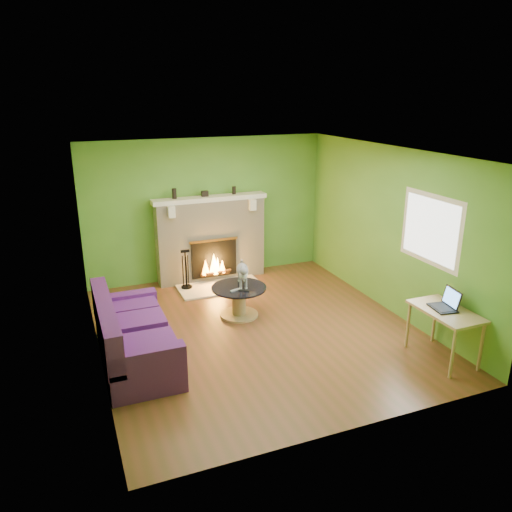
% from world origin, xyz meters
% --- Properties ---
extents(floor, '(5.00, 5.00, 0.00)m').
position_xyz_m(floor, '(0.00, 0.00, 0.00)').
color(floor, brown).
rests_on(floor, ground).
extents(ceiling, '(5.00, 5.00, 0.00)m').
position_xyz_m(ceiling, '(0.00, 0.00, 2.60)').
color(ceiling, white).
rests_on(ceiling, wall_back).
extents(wall_back, '(5.00, 0.00, 5.00)m').
position_xyz_m(wall_back, '(0.00, 2.50, 1.30)').
color(wall_back, '#4B872C').
rests_on(wall_back, floor).
extents(wall_front, '(5.00, 0.00, 5.00)m').
position_xyz_m(wall_front, '(0.00, -2.50, 1.30)').
color(wall_front, '#4B872C').
rests_on(wall_front, floor).
extents(wall_left, '(0.00, 5.00, 5.00)m').
position_xyz_m(wall_left, '(-2.25, 0.00, 1.30)').
color(wall_left, '#4B872C').
rests_on(wall_left, floor).
extents(wall_right, '(0.00, 5.00, 5.00)m').
position_xyz_m(wall_right, '(2.25, 0.00, 1.30)').
color(wall_right, '#4B872C').
rests_on(wall_right, floor).
extents(window_frame, '(0.00, 1.20, 1.20)m').
position_xyz_m(window_frame, '(2.24, -0.90, 1.55)').
color(window_frame, silver).
rests_on(window_frame, wall_right).
extents(window_pane, '(0.00, 1.06, 1.06)m').
position_xyz_m(window_pane, '(2.23, -0.90, 1.55)').
color(window_pane, white).
rests_on(window_pane, wall_right).
extents(fireplace, '(2.10, 0.46, 1.58)m').
position_xyz_m(fireplace, '(0.00, 2.32, 0.77)').
color(fireplace, beige).
rests_on(fireplace, floor).
extents(hearth, '(1.50, 0.75, 0.03)m').
position_xyz_m(hearth, '(0.00, 1.80, 0.01)').
color(hearth, beige).
rests_on(hearth, floor).
extents(mantel, '(2.10, 0.28, 0.08)m').
position_xyz_m(mantel, '(0.00, 2.30, 1.54)').
color(mantel, silver).
rests_on(mantel, fireplace).
extents(sofa, '(0.89, 1.95, 0.87)m').
position_xyz_m(sofa, '(-1.86, -0.22, 0.34)').
color(sofa, '#551B69').
rests_on(sofa, floor).
extents(coffee_table, '(0.86, 0.86, 0.49)m').
position_xyz_m(coffee_table, '(-0.08, 0.57, 0.28)').
color(coffee_table, tan).
rests_on(coffee_table, floor).
extents(desk, '(0.55, 0.95, 0.70)m').
position_xyz_m(desk, '(1.95, -1.68, 0.61)').
color(desk, tan).
rests_on(desk, floor).
extents(cat, '(0.41, 0.69, 0.41)m').
position_xyz_m(cat, '(-0.00, 0.62, 0.69)').
color(cat, slate).
rests_on(cat, coffee_table).
extents(remote_silver, '(0.18, 0.09, 0.02)m').
position_xyz_m(remote_silver, '(-0.18, 0.45, 0.49)').
color(remote_silver, gray).
rests_on(remote_silver, coffee_table).
extents(remote_black, '(0.16, 0.12, 0.02)m').
position_xyz_m(remote_black, '(-0.06, 0.39, 0.49)').
color(remote_black, black).
rests_on(remote_black, coffee_table).
extents(laptop, '(0.35, 0.39, 0.26)m').
position_xyz_m(laptop, '(1.93, -1.63, 0.83)').
color(laptop, black).
rests_on(laptop, desk).
extents(fire_tools, '(0.19, 0.19, 0.72)m').
position_xyz_m(fire_tools, '(-0.58, 1.95, 0.39)').
color(fire_tools, black).
rests_on(fire_tools, hearth).
extents(mantel_vase_left, '(0.08, 0.08, 0.18)m').
position_xyz_m(mantel_vase_left, '(-0.64, 2.33, 1.67)').
color(mantel_vase_left, black).
rests_on(mantel_vase_left, mantel).
extents(mantel_vase_right, '(0.07, 0.07, 0.14)m').
position_xyz_m(mantel_vase_right, '(0.47, 2.33, 1.65)').
color(mantel_vase_right, black).
rests_on(mantel_vase_right, mantel).
extents(mantel_box, '(0.12, 0.08, 0.10)m').
position_xyz_m(mantel_box, '(-0.08, 2.33, 1.63)').
color(mantel_box, black).
rests_on(mantel_box, mantel).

